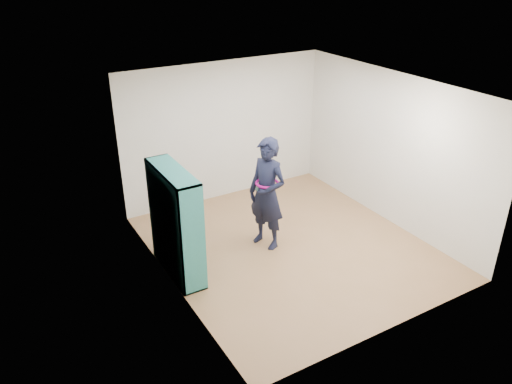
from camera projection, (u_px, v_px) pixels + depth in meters
floor at (290, 247)px, 8.08m from camera, size 4.50×4.50×0.00m
ceiling at (296, 88)px, 6.94m from camera, size 4.50×4.50×0.00m
wall_left at (168, 204)px, 6.60m from camera, size 0.02×4.50×2.60m
wall_right at (391, 149)px, 8.42m from camera, size 0.02×4.50×2.60m
wall_back at (225, 131)px, 9.26m from camera, size 4.00×0.02×2.60m
wall_front at (402, 241)px, 5.77m from camera, size 4.00×0.02×2.60m
bookshelf at (174, 225)px, 7.11m from camera, size 0.36×1.23×1.64m
person at (267, 194)px, 7.77m from camera, size 0.63×0.77×1.82m
smartphone at (257, 188)px, 7.68m from camera, size 0.04×0.09×0.12m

